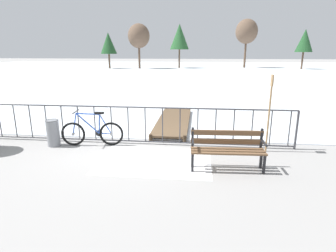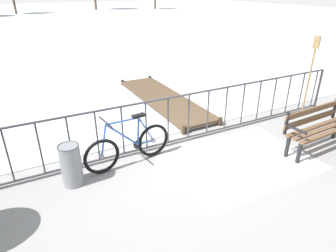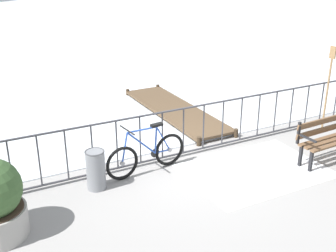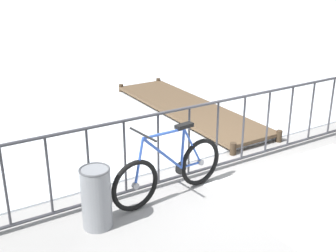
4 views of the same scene
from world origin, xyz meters
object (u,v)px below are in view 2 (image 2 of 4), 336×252
at_px(oar_upright, 310,72).
at_px(bicycle_near_railing, 129,146).
at_px(park_bench, 317,125).
at_px(trash_bin, 71,165).

bearing_deg(oar_upright, bicycle_near_railing, -179.68).
height_order(park_bench, trash_bin, park_bench).
height_order(park_bench, oar_upright, oar_upright).
bearing_deg(park_bench, trash_bin, 167.16).
height_order(bicycle_near_railing, park_bench, bicycle_near_railing).
bearing_deg(trash_bin, park_bench, -12.84).
relative_size(bicycle_near_railing, park_bench, 1.05).
relative_size(park_bench, oar_upright, 0.82).
distance_m(bicycle_near_railing, park_bench, 3.72).
relative_size(park_bench, trash_bin, 2.21).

